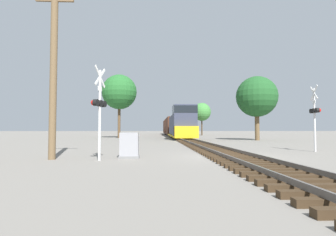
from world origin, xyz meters
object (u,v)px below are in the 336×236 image
(crossing_signal_far, at_px, (315,113))
(utility_pole, at_px, (53,71))
(tree_far_right, at_px, (257,97))
(tree_deep_background, at_px, (202,112))
(relay_cabinet, at_px, (129,146))
(tree_mid_background, at_px, (119,92))
(crossing_signal_near, at_px, (99,106))
(freight_train, at_px, (173,126))

(crossing_signal_far, distance_m, utility_pole, 15.47)
(tree_far_right, bearing_deg, tree_deep_background, 94.52)
(relay_cabinet, distance_m, tree_far_right, 25.27)
(crossing_signal_far, distance_m, relay_cabinet, 11.96)
(tree_deep_background, bearing_deg, tree_mid_background, -133.05)
(crossing_signal_near, distance_m, tree_deep_background, 51.05)
(crossing_signal_far, relative_size, tree_deep_background, 0.55)
(freight_train, height_order, crossing_signal_near, freight_train)
(freight_train, height_order, tree_deep_background, tree_deep_background)
(freight_train, relative_size, tree_mid_background, 5.16)
(crossing_signal_near, height_order, tree_far_right, tree_far_right)
(tree_far_right, distance_m, tree_deep_background, 28.13)
(tree_mid_background, bearing_deg, freight_train, 57.38)
(relay_cabinet, bearing_deg, tree_far_right, 54.61)
(crossing_signal_far, bearing_deg, tree_far_right, -3.76)
(freight_train, height_order, crossing_signal_far, freight_train)
(crossing_signal_far, bearing_deg, utility_pole, 109.37)
(crossing_signal_near, relative_size, tree_mid_background, 0.41)
(freight_train, xyz_separation_m, tree_mid_background, (-9.83, -15.35, 5.45))
(crossing_signal_near, relative_size, tree_deep_background, 0.56)
(tree_deep_background, bearing_deg, freight_train, -159.10)
(crossing_signal_near, xyz_separation_m, tree_deep_background, (13.41, 49.17, 3.03))
(tree_mid_background, bearing_deg, relay_cabinet, -81.12)
(crossing_signal_far, relative_size, relay_cabinet, 3.34)
(utility_pole, xyz_separation_m, tree_far_right, (17.92, 20.56, 1.40))
(crossing_signal_far, xyz_separation_m, tree_deep_background, (0.74, 45.07, 3.05))
(crossing_signal_near, distance_m, utility_pole, 2.93)
(crossing_signal_near, distance_m, relay_cabinet, 2.44)
(freight_train, distance_m, tree_mid_background, 19.03)
(freight_train, bearing_deg, crossing_signal_far, -81.58)
(utility_pole, distance_m, tree_mid_background, 30.77)
(crossing_signal_far, height_order, tree_deep_background, tree_deep_background)
(crossing_signal_far, height_order, tree_far_right, tree_far_right)
(crossing_signal_near, xyz_separation_m, utility_pole, (-2.30, 0.57, 1.74))
(freight_train, distance_m, tree_deep_background, 8.26)
(utility_pole, height_order, tree_mid_background, tree_mid_background)
(crossing_signal_far, distance_m, tree_far_right, 17.57)
(freight_train, height_order, utility_pole, utility_pole)
(relay_cabinet, xyz_separation_m, tree_mid_background, (-4.72, 30.20, 6.92))
(freight_train, distance_m, relay_cabinet, 45.86)
(tree_deep_background, bearing_deg, tree_far_right, -85.48)
(relay_cabinet, distance_m, utility_pole, 5.09)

